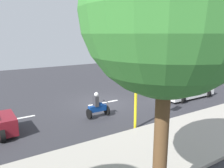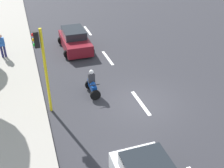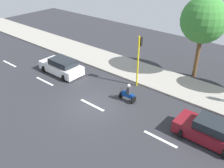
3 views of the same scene
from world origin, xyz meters
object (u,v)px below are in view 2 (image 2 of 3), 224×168
(pedestrian_near_signal, at_px, (2,45))
(traffic_light_corner, at_px, (42,61))
(motorcycle, at_px, (92,84))
(car_maroon, at_px, (75,40))

(pedestrian_near_signal, bearing_deg, traffic_light_corner, 106.91)
(motorcycle, distance_m, pedestrian_near_signal, 8.10)
(motorcycle, height_order, pedestrian_near_signal, pedestrian_near_signal)
(car_maroon, height_order, motorcycle, motorcycle)
(motorcycle, bearing_deg, pedestrian_near_signal, -53.48)
(pedestrian_near_signal, distance_m, traffic_light_corner, 7.91)
(motorcycle, bearing_deg, car_maroon, -93.27)
(car_maroon, distance_m, traffic_light_corner, 8.33)
(motorcycle, bearing_deg, traffic_light_corner, 18.28)
(motorcycle, height_order, traffic_light_corner, traffic_light_corner)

